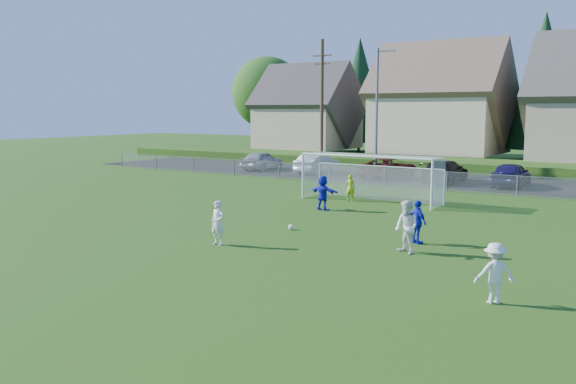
% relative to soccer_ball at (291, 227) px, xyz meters
% --- Properties ---
extents(ground, '(160.00, 160.00, 0.00)m').
position_rel_soccer_ball_xyz_m(ground, '(-0.67, -7.21, -0.11)').
color(ground, '#193D0C').
rests_on(ground, ground).
extents(asphalt_lot, '(60.00, 60.00, 0.00)m').
position_rel_soccer_ball_xyz_m(asphalt_lot, '(-0.67, 20.29, -0.10)').
color(asphalt_lot, black).
rests_on(asphalt_lot, ground).
extents(grass_embankment, '(70.00, 6.00, 0.80)m').
position_rel_soccer_ball_xyz_m(grass_embankment, '(-0.67, 27.79, 0.29)').
color(grass_embankment, '#1E420F').
rests_on(grass_embankment, ground).
extents(soccer_ball, '(0.22, 0.22, 0.22)m').
position_rel_soccer_ball_xyz_m(soccer_ball, '(0.00, 0.00, 0.00)').
color(soccer_ball, white).
rests_on(soccer_ball, ground).
extents(player_white_a, '(0.60, 0.41, 1.60)m').
position_rel_soccer_ball_xyz_m(player_white_a, '(-0.65, -3.78, 0.69)').
color(player_white_a, white).
rests_on(player_white_a, ground).
extents(player_white_b, '(1.09, 1.03, 1.79)m').
position_rel_soccer_ball_xyz_m(player_white_b, '(5.45, -1.28, 0.79)').
color(player_white_b, white).
rests_on(player_white_b, ground).
extents(player_white_c, '(1.14, 1.03, 1.53)m').
position_rel_soccer_ball_xyz_m(player_white_c, '(9.35, -5.05, 0.66)').
color(player_white_c, white).
rests_on(player_white_c, ground).
extents(player_blue_a, '(0.99, 0.80, 1.57)m').
position_rel_soccer_ball_xyz_m(player_blue_a, '(5.19, 0.37, 0.68)').
color(player_blue_a, '#141EC3').
rests_on(player_blue_a, ground).
extents(player_blue_b, '(1.61, 0.73, 1.68)m').
position_rel_soccer_ball_xyz_m(player_blue_b, '(-1.43, 4.98, 0.73)').
color(player_blue_b, '#141EC3').
rests_on(player_blue_b, ground).
extents(goalkeeper, '(0.56, 0.42, 1.42)m').
position_rel_soccer_ball_xyz_m(goalkeeper, '(-1.67, 8.29, 0.60)').
color(goalkeeper, '#A1CF18').
rests_on(goalkeeper, ground).
extents(car_a, '(2.04, 4.51, 1.50)m').
position_rel_soccer_ball_xyz_m(car_a, '(-15.62, 19.55, 0.64)').
color(car_a, '#A6AAAE').
rests_on(car_a, ground).
extents(car_b, '(1.64, 4.55, 1.49)m').
position_rel_soccer_ball_xyz_m(car_b, '(-10.40, 19.56, 0.64)').
color(car_b, white).
rests_on(car_b, ground).
extents(car_c, '(2.98, 5.34, 1.41)m').
position_rel_soccer_ball_xyz_m(car_c, '(-4.58, 19.70, 0.60)').
color(car_c, '#4D0908').
rests_on(car_c, ground).
extents(car_d, '(2.40, 5.29, 1.50)m').
position_rel_soccer_ball_xyz_m(car_d, '(-0.35, 19.21, 0.64)').
color(car_d, black).
rests_on(car_d, ground).
extents(car_e, '(1.86, 4.52, 1.53)m').
position_rel_soccer_ball_xyz_m(car_e, '(3.91, 19.29, 0.66)').
color(car_e, '#171344').
rests_on(car_e, ground).
extents(soccer_goal, '(7.42, 1.90, 2.50)m').
position_rel_soccer_ball_xyz_m(soccer_goal, '(-0.67, 8.84, 1.52)').
color(soccer_goal, white).
rests_on(soccer_goal, ground).
extents(chainlink_fence, '(52.06, 0.06, 1.20)m').
position_rel_soccer_ball_xyz_m(chainlink_fence, '(-0.67, 14.79, 0.52)').
color(chainlink_fence, gray).
rests_on(chainlink_fence, ground).
extents(streetlight, '(1.38, 0.18, 9.00)m').
position_rel_soccer_ball_xyz_m(streetlight, '(-5.12, 18.79, 4.73)').
color(streetlight, slate).
rests_on(streetlight, ground).
extents(utility_pole, '(1.60, 0.26, 10.00)m').
position_rel_soccer_ball_xyz_m(utility_pole, '(-10.17, 19.79, 5.04)').
color(utility_pole, '#473321').
rests_on(utility_pole, ground).
extents(houses_row, '(53.90, 11.45, 13.27)m').
position_rel_soccer_ball_xyz_m(houses_row, '(1.30, 35.25, 7.22)').
color(houses_row, tan).
rests_on(houses_row, ground).
extents(tree_row, '(65.98, 12.36, 13.80)m').
position_rel_soccer_ball_xyz_m(tree_row, '(0.37, 41.52, 6.80)').
color(tree_row, '#382616').
rests_on(tree_row, ground).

